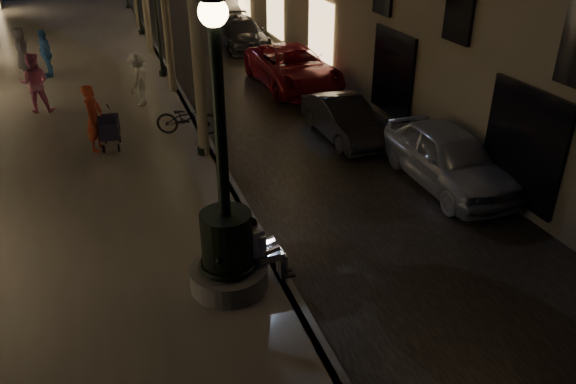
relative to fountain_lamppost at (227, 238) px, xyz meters
name	(u,v)px	position (x,y,z in m)	size (l,w,h in m)	color
ground	(175,87)	(1.00, 13.00, -1.21)	(120.00, 120.00, 0.00)	black
cobble_lane	(251,80)	(4.00, 13.00, -1.20)	(6.00, 45.00, 0.02)	black
promenade	(64,95)	(-3.00, 13.00, -1.11)	(8.00, 45.00, 0.20)	#635D57
curb_strip	(175,85)	(1.00, 13.00, -1.11)	(0.25, 45.00, 0.20)	#59595B
fountain_lamppost	(227,238)	(0.00, 0.00, 0.00)	(1.40, 1.40, 5.21)	#59595B
seated_man_laptop	(261,247)	(0.61, 0.00, -0.31)	(0.96, 0.33, 1.33)	tan
lamp_curb_a	(194,42)	(0.70, 6.00, 2.02)	(0.36, 0.36, 4.81)	black
stroller	(109,127)	(-1.62, 7.23, -0.41)	(0.59, 1.20, 1.21)	black
car_front	(448,157)	(6.20, 2.60, -0.47)	(1.76, 4.37, 1.49)	#A1A2A8
car_second	(344,119)	(5.00, 6.23, -0.60)	(1.29, 3.70, 1.22)	black
car_third	(293,67)	(5.28, 11.59, -0.46)	(2.49, 5.39, 1.50)	maroon
car_rear	(241,33)	(5.04, 18.33, -0.52)	(1.93, 4.75, 1.38)	#2D2C31
car_fifth	(224,8)	(5.85, 25.52, -0.54)	(1.41, 4.05, 1.33)	#B0AEAA
pedestrian_red	(94,118)	(-1.98, 7.23, -0.09)	(0.67, 0.44, 1.85)	#AE3922
pedestrian_pink	(35,83)	(-3.67, 11.14, -0.05)	(0.93, 0.73, 1.92)	#CF6D9C
pedestrian_white	(139,79)	(-0.46, 10.71, -0.13)	(1.14, 0.65, 1.76)	silver
pedestrian_blue	(45,53)	(-3.51, 15.35, -0.10)	(1.07, 0.44, 1.82)	#244D86
pedestrian_dark	(21,49)	(-4.48, 16.70, -0.17)	(0.82, 0.54, 1.69)	#323238
bicycle	(188,118)	(0.60, 7.59, -0.52)	(0.65, 1.86, 0.98)	black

